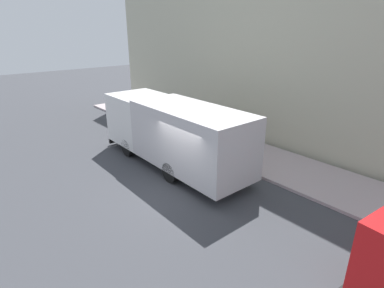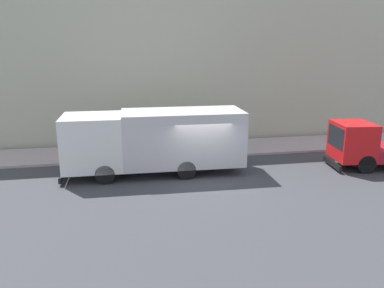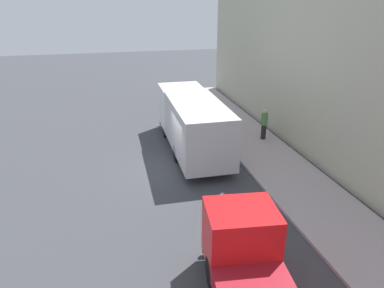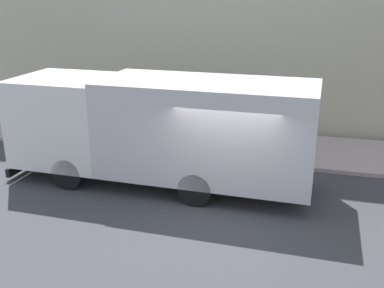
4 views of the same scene
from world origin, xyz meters
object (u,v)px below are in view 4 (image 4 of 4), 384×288
(pedestrian_walking, at_px, (193,109))
(pedestrian_standing, at_px, (124,119))
(large_utility_truck, at_px, (160,126))
(traffic_cone_orange, at_px, (65,131))

(pedestrian_walking, bearing_deg, pedestrian_standing, -25.21)
(pedestrian_walking, distance_m, pedestrian_standing, 2.63)
(pedestrian_walking, bearing_deg, large_utility_truck, 23.03)
(large_utility_truck, xyz_separation_m, pedestrian_walking, (4.25, 0.26, -0.59))
(large_utility_truck, distance_m, pedestrian_walking, 4.30)
(pedestrian_standing, bearing_deg, pedestrian_walking, 154.64)
(traffic_cone_orange, bearing_deg, pedestrian_walking, -63.36)
(large_utility_truck, bearing_deg, traffic_cone_orange, 63.36)
(large_utility_truck, relative_size, pedestrian_standing, 4.79)
(large_utility_truck, height_order, pedestrian_standing, large_utility_truck)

